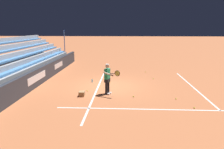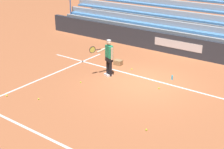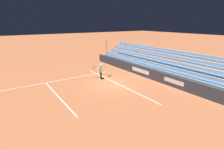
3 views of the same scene
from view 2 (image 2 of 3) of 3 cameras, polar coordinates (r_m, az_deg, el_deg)
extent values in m
plane|color=#B7663D|center=(13.83, 6.16, -1.62)|extent=(160.00, 160.00, 0.00)
cube|color=white|center=(14.23, 7.18, -0.94)|extent=(12.00, 0.10, 0.01)
cube|color=white|center=(13.67, -17.88, -2.93)|extent=(0.10, 12.00, 0.01)
cube|color=white|center=(10.01, -10.31, -12.02)|extent=(8.22, 0.10, 0.01)
cube|color=#2D333D|center=(17.42, 13.67, 4.91)|extent=(20.00, 0.24, 1.10)
cube|color=silver|center=(17.49, 11.89, 5.33)|extent=(2.80, 0.01, 0.44)
cube|color=#9EA3A8|center=(19.40, 16.26, 6.43)|extent=(19.00, 3.20, 1.10)
cube|color=#4C89CC|center=(18.15, 15.11, 7.54)|extent=(18.62, 0.40, 0.12)
cube|color=#9EA3A8|center=(18.37, 15.49, 8.15)|extent=(19.00, 0.24, 0.45)
cube|color=#4C89CC|center=(18.78, 16.18, 9.33)|extent=(18.62, 0.40, 0.12)
cube|color=#9EA3A8|center=(19.00, 16.53, 9.90)|extent=(19.00, 0.24, 0.45)
cube|color=#4C89CC|center=(19.43, 17.18, 11.00)|extent=(18.62, 0.40, 0.12)
cube|color=#9EA3A8|center=(19.66, 17.51, 11.53)|extent=(19.00, 0.24, 0.45)
cube|color=#4C89CC|center=(20.10, 18.12, 12.56)|extent=(18.62, 0.40, 0.12)
cylinder|color=#4C70B2|center=(22.68, -7.62, 12.33)|extent=(0.08, 0.08, 3.40)
cylinder|color=black|center=(14.36, -0.31, 1.34)|extent=(0.15, 0.15, 0.88)
cylinder|color=black|center=(14.53, -0.76, 1.61)|extent=(0.15, 0.15, 0.88)
cube|color=white|center=(14.48, -0.51, -0.16)|extent=(0.21, 0.30, 0.09)
cube|color=white|center=(14.65, -0.96, 0.12)|extent=(0.21, 0.30, 0.09)
cube|color=black|center=(14.32, -0.54, 2.82)|extent=(0.40, 0.33, 0.20)
cube|color=#239366|center=(14.20, -0.55, 4.23)|extent=(0.41, 0.33, 0.58)
sphere|color=beige|center=(14.07, -0.59, 5.88)|extent=(0.21, 0.21, 0.21)
cylinder|color=white|center=(14.04, -0.59, 6.24)|extent=(0.20, 0.20, 0.05)
cylinder|color=beige|center=(14.02, -0.03, 3.81)|extent=(0.09, 0.09, 0.56)
cylinder|color=beige|center=(14.29, -1.75, 4.55)|extent=(0.30, 0.57, 0.24)
cylinder|color=black|center=(14.16, -2.59, 4.58)|extent=(0.14, 0.29, 0.03)
torus|color=black|center=(14.02, -3.60, 4.54)|extent=(0.14, 0.30, 0.31)
cylinder|color=#D6D14C|center=(14.02, -3.60, 4.54)|extent=(0.11, 0.25, 0.27)
cube|color=#A87F51|center=(15.84, 1.14, 2.20)|extent=(0.41, 0.32, 0.26)
sphere|color=#CCE533|center=(13.85, -5.75, -1.42)|extent=(0.07, 0.07, 0.07)
sphere|color=#CCE533|center=(13.28, -18.71, -3.67)|extent=(0.07, 0.07, 0.07)
sphere|color=#CCE533|center=(10.44, 6.31, -10.01)|extent=(0.07, 0.07, 0.07)
sphere|color=#CCE533|center=(15.29, 3.65, 1.01)|extent=(0.07, 0.07, 0.07)
sphere|color=#CCE533|center=(13.36, 8.57, -2.51)|extent=(0.07, 0.07, 0.07)
sphere|color=#CCE533|center=(12.64, -13.27, -4.39)|extent=(0.07, 0.07, 0.07)
cylinder|color=#33B2E5|center=(14.33, 10.93, -0.56)|extent=(0.07, 0.07, 0.22)
camera|label=1|loc=(22.27, -28.30, 14.97)|focal=35.00mm
camera|label=3|loc=(7.84, 112.89, -5.79)|focal=28.00mm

